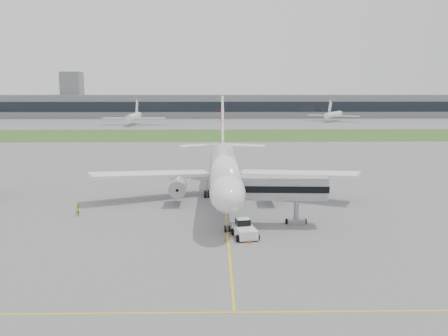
{
  "coord_description": "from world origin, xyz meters",
  "views": [
    {
      "loc": [
        -1.74,
        -82.19,
        20.35
      ],
      "look_at": [
        -0.16,
        2.0,
        6.19
      ],
      "focal_mm": 40.0,
      "sensor_mm": 36.0,
      "label": 1
    }
  ],
  "objects_px": {
    "jet_bridge": "(268,188)",
    "ground_crew_near": "(247,236)",
    "airliner": "(225,168)",
    "pushback_tug": "(244,229)"
  },
  "relations": [
    {
      "from": "airliner",
      "to": "jet_bridge",
      "type": "height_order",
      "value": "airliner"
    },
    {
      "from": "ground_crew_near",
      "to": "jet_bridge",
      "type": "bearing_deg",
      "value": -131.75
    },
    {
      "from": "airliner",
      "to": "jet_bridge",
      "type": "xyz_separation_m",
      "value": [
        6.02,
        -16.42,
        -0.19
      ]
    },
    {
      "from": "jet_bridge",
      "to": "ground_crew_near",
      "type": "xyz_separation_m",
      "value": [
        -3.53,
        -8.14,
        -4.69
      ]
    },
    {
      "from": "airliner",
      "to": "pushback_tug",
      "type": "height_order",
      "value": "airliner"
    },
    {
      "from": "jet_bridge",
      "to": "ground_crew_near",
      "type": "distance_m",
      "value": 10.04
    },
    {
      "from": "airliner",
      "to": "pushback_tug",
      "type": "bearing_deg",
      "value": -84.27
    },
    {
      "from": "airliner",
      "to": "jet_bridge",
      "type": "relative_size",
      "value": 3.35
    },
    {
      "from": "jet_bridge",
      "to": "ground_crew_near",
      "type": "height_order",
      "value": "jet_bridge"
    },
    {
      "from": "pushback_tug",
      "to": "airliner",
      "type": "bearing_deg",
      "value": 84.54
    }
  ]
}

